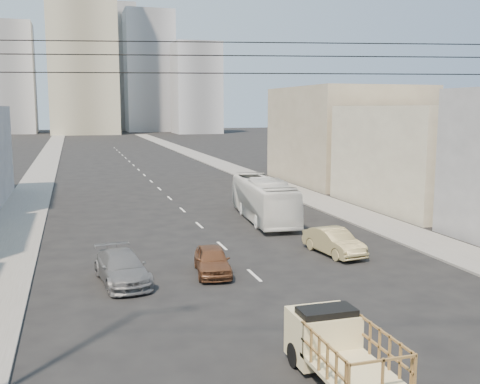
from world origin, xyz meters
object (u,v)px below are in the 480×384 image
flatbed_pickup (339,345)px  sedan_grey (122,268)px  sedan_tan (334,242)px  city_bus (264,199)px  sedan_brown (212,260)px

flatbed_pickup → sedan_grey: size_ratio=0.92×
flatbed_pickup → sedan_tan: (6.19, 13.00, -0.39)m
city_bus → sedan_brown: size_ratio=2.75×
flatbed_pickup → sedan_grey: flatbed_pickup is taller
sedan_grey → sedan_tan: bearing=2.0°
flatbed_pickup → sedan_tan: bearing=64.5°
city_bus → sedan_grey: 16.03m
sedan_tan → city_bus: bearing=85.4°
sedan_tan → sedan_grey: size_ratio=0.89×
sedan_tan → sedan_brown: bearing=-175.1°
sedan_brown → sedan_grey: (-4.23, -0.18, 0.03)m
sedan_brown → sedan_grey: bearing=-170.1°
flatbed_pickup → city_bus: size_ratio=0.41×
flatbed_pickup → sedan_brown: flatbed_pickup is taller
city_bus → sedan_grey: (-10.81, -11.81, -0.79)m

